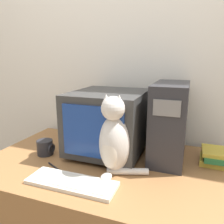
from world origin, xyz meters
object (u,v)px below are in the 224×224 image
at_px(crt_monitor, 109,121).
at_px(mug, 45,147).
at_px(cat, 115,140).
at_px(computer_tower, 169,121).
at_px(keyboard, 72,182).
at_px(pen, 56,168).
at_px(book_stack, 214,156).

bearing_deg(crt_monitor, mug, -153.72).
distance_m(cat, mug, 0.49).
xyz_separation_m(computer_tower, cat, (-0.24, -0.27, -0.05)).
bearing_deg(computer_tower, cat, -131.91).
bearing_deg(computer_tower, crt_monitor, -172.15).
xyz_separation_m(crt_monitor, mug, (-0.35, -0.17, -0.15)).
xyz_separation_m(keyboard, pen, (-0.16, 0.10, -0.01)).
relative_size(computer_tower, book_stack, 2.33).
relative_size(crt_monitor, cat, 1.15).
bearing_deg(cat, book_stack, 32.99).
height_order(crt_monitor, mug, crt_monitor).
bearing_deg(keyboard, pen, 146.40).
bearing_deg(computer_tower, keyboard, -130.31).
height_order(computer_tower, book_stack, computer_tower).
distance_m(crt_monitor, keyboard, 0.45).
xyz_separation_m(keyboard, mug, (-0.32, 0.24, 0.04)).
xyz_separation_m(computer_tower, keyboard, (-0.39, -0.46, -0.21)).
bearing_deg(mug, keyboard, -36.51).
distance_m(computer_tower, cat, 0.36).
relative_size(crt_monitor, mug, 4.64).
distance_m(keyboard, mug, 0.40).
height_order(keyboard, mug, mug).
distance_m(crt_monitor, computer_tower, 0.36).
relative_size(cat, pen, 2.81).
height_order(crt_monitor, cat, cat).
height_order(cat, mug, cat).
xyz_separation_m(cat, mug, (-0.47, 0.04, -0.13)).
relative_size(keyboard, cat, 1.05).
bearing_deg(pen, crt_monitor, 58.66).
height_order(computer_tower, keyboard, computer_tower).
height_order(keyboard, book_stack, book_stack).
relative_size(computer_tower, mug, 4.34).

